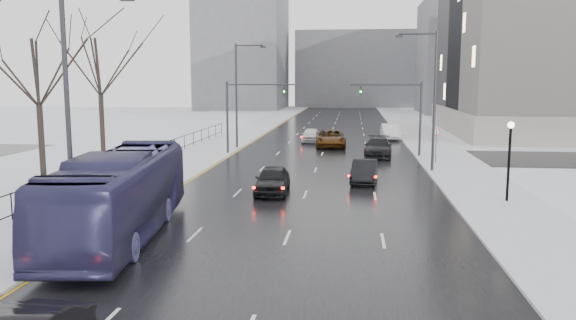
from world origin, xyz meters
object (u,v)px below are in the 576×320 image
at_px(sedan_center_far, 311,135).
at_px(streetlight_l_far, 239,90).
at_px(tree_park_d, 44,180).
at_px(sedan_center_near, 272,180).
at_px(sedan_right_far, 378,147).
at_px(lamppost_r_mid, 510,150).
at_px(mast_signal_left, 239,108).
at_px(streetlight_r_mid, 431,94).
at_px(tree_park_e, 104,159).
at_px(sedan_right_distant, 390,132).
at_px(streetlight_l_near, 73,106).
at_px(mast_signal_right, 408,109).
at_px(bus, 121,194).
at_px(sedan_right_cross, 330,138).
at_px(sedan_right_near, 364,171).
at_px(no_uturn_sign, 436,135).

bearing_deg(sedan_center_far, streetlight_l_far, -134.59).
distance_m(tree_park_d, sedan_center_near, 16.14).
bearing_deg(sedan_right_far, streetlight_l_far, 165.44).
height_order(lamppost_r_mid, mast_signal_left, mast_signal_left).
bearing_deg(streetlight_r_mid, tree_park_e, 171.37).
relative_size(tree_park_e, sedan_center_far, 3.05).
bearing_deg(mast_signal_left, streetlight_r_mid, -27.31).
bearing_deg(sedan_right_distant, streetlight_l_near, -111.39).
xyz_separation_m(tree_park_d, lamppost_r_mid, (28.80, -4.00, 2.94)).
relative_size(streetlight_l_far, mast_signal_right, 1.54).
bearing_deg(sedan_right_distant, sedan_center_far, -158.09).
distance_m(tree_park_e, streetlight_l_far, 14.01).
relative_size(tree_park_d, lamppost_r_mid, 2.92).
bearing_deg(tree_park_d, bus, -49.37).
bearing_deg(lamppost_r_mid, mast_signal_right, 101.54).
distance_m(lamppost_r_mid, mast_signal_right, 18.41).
distance_m(streetlight_l_near, mast_signal_right, 32.03).
relative_size(sedan_right_far, sedan_right_distant, 1.08).
relative_size(tree_park_d, sedan_center_near, 2.68).
distance_m(streetlight_l_far, lamppost_r_mid, 29.30).
xyz_separation_m(tree_park_e, streetlight_l_far, (10.03, 8.00, 5.62)).
bearing_deg(sedan_center_far, sedan_right_cross, -60.43).
relative_size(tree_park_d, sedan_center_far, 2.83).
height_order(mast_signal_left, sedan_right_distant, mast_signal_left).
xyz_separation_m(streetlight_r_mid, sedan_right_cross, (-7.67, 14.45, -4.73)).
height_order(lamppost_r_mid, sedan_right_far, lamppost_r_mid).
relative_size(streetlight_r_mid, sedan_right_near, 2.25).
distance_m(lamppost_r_mid, mast_signal_left, 25.71).
distance_m(streetlight_r_mid, sedan_center_far, 21.50).
height_order(streetlight_l_far, sedan_center_far, streetlight_l_far).
bearing_deg(streetlight_l_far, tree_park_d, -118.15).
bearing_deg(sedan_right_far, sedan_right_cross, 126.67).
bearing_deg(mast_signal_right, tree_park_e, -171.10).
height_order(tree_park_e, streetlight_l_far, streetlight_l_far).
xyz_separation_m(no_uturn_sign, sedan_right_distant, (-2.39, 18.23, -1.41)).
distance_m(mast_signal_right, sedan_right_far, 4.07).
relative_size(streetlight_r_mid, sedan_right_cross, 1.64).
xyz_separation_m(tree_park_d, tree_park_e, (-0.40, 10.00, 0.00)).
height_order(tree_park_e, bus, tree_park_e).
bearing_deg(mast_signal_right, no_uturn_sign, -64.89).
distance_m(no_uturn_sign, sedan_right_cross, 13.67).
bearing_deg(sedan_right_near, no_uturn_sign, 61.36).
bearing_deg(streetlight_r_mid, no_uturn_sign, 75.52).
bearing_deg(tree_park_d, sedan_center_near, -10.27).
distance_m(sedan_center_near, sedan_right_near, 6.79).
relative_size(mast_signal_left, sedan_right_near, 1.46).
height_order(streetlight_r_mid, mast_signal_left, streetlight_r_mid).
bearing_deg(lamppost_r_mid, sedan_right_far, 109.03).
relative_size(tree_park_e, streetlight_l_far, 1.35).
bearing_deg(mast_signal_left, sedan_right_near, -49.77).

